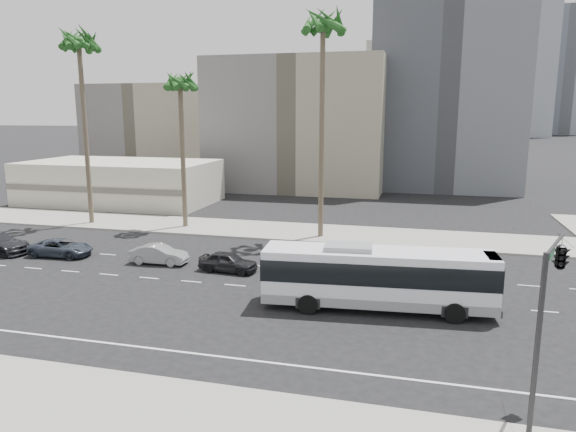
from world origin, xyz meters
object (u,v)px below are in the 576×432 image
(city_bus, at_px, (377,276))
(car_c, at_px, (61,248))
(traffic_signal, at_px, (559,263))
(palm_mid, at_px, (180,86))
(car_a, at_px, (228,262))
(palm_far, at_px, (79,47))
(palm_near, at_px, (323,30))
(car_b, at_px, (159,254))

(city_bus, bearing_deg, car_c, 163.20)
(traffic_signal, distance_m, palm_mid, 37.10)
(city_bus, xyz_separation_m, car_a, (-10.48, 4.57, -1.20))
(car_a, height_order, traffic_signal, traffic_signal)
(car_a, bearing_deg, traffic_signal, -121.54)
(city_bus, bearing_deg, palm_far, 146.25)
(palm_near, height_order, palm_far, palm_near)
(car_c, distance_m, palm_mid, 17.68)
(car_b, height_order, traffic_signal, traffic_signal)
(car_c, height_order, palm_far, palm_far)
(car_a, xyz_separation_m, palm_mid, (-8.92, 12.19, 12.39))
(car_b, relative_size, traffic_signal, 0.64)
(car_a, bearing_deg, city_bus, -108.85)
(palm_near, relative_size, palm_far, 1.04)
(palm_far, bearing_deg, city_bus, -28.91)
(palm_far, bearing_deg, car_c, -66.04)
(palm_near, bearing_deg, traffic_signal, -61.36)
(car_a, xyz_separation_m, car_b, (-5.50, 0.55, -0.01))
(city_bus, distance_m, car_b, 16.82)
(car_a, distance_m, car_b, 5.53)
(palm_near, xyz_separation_m, palm_far, (-22.79, 0.11, -0.60))
(palm_mid, bearing_deg, car_b, -73.65)
(car_c, relative_size, palm_near, 0.25)
(car_c, height_order, palm_mid, palm_mid)
(car_c, bearing_deg, palm_far, 20.34)
(car_b, bearing_deg, palm_near, -44.32)
(car_a, relative_size, traffic_signal, 0.62)
(car_b, relative_size, palm_mid, 0.29)
(car_c, bearing_deg, palm_near, -62.60)
(car_a, distance_m, traffic_signal, 22.14)
(car_b, height_order, car_c, car_b)
(palm_far, bearing_deg, traffic_signal, -33.97)
(city_bus, distance_m, palm_mid, 27.96)
(city_bus, distance_m, palm_far, 36.27)
(palm_mid, relative_size, palm_far, 0.79)
(palm_near, relative_size, palm_mid, 1.31)
(traffic_signal, xyz_separation_m, palm_far, (-35.97, 24.23, 11.20))
(city_bus, height_order, traffic_signal, traffic_signal)
(car_c, relative_size, palm_mid, 0.33)
(car_b, relative_size, car_c, 0.88)
(city_bus, height_order, car_a, city_bus)
(palm_near, distance_m, palm_mid, 13.85)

